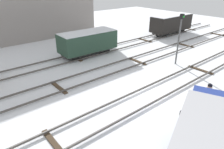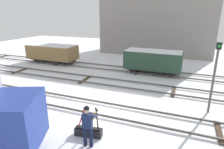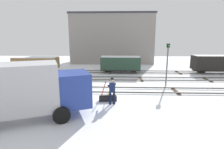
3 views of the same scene
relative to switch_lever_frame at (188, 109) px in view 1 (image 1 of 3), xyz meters
The scene contains 9 objects.
ground_plane 2.41m from the switch_lever_frame, 98.10° to the left, with size 60.00×60.00×0.00m, color white.
track_main_line 2.40m from the switch_lever_frame, 98.10° to the left, with size 44.00×1.94×0.18m.
track_siding_near 6.66m from the switch_lever_frame, 92.91° to the left, with size 44.00×1.94×0.18m.
track_siding_far 10.55m from the switch_lever_frame, 91.84° to the left, with size 44.00×1.94×0.18m.
switch_lever_frame is the anchor object (origin of this frame).
rail_worker 1.07m from the switch_lever_frame, 62.81° to the right, with size 0.61×0.73×1.85m.
signal_post 7.09m from the switch_lever_frame, 39.74° to the left, with size 0.24×0.32×3.91m.
freight_car_back_track 10.64m from the switch_lever_frame, 84.60° to the left, with size 5.04×2.18×2.11m.
freight_car_near_switch 16.87m from the switch_lever_frame, 38.79° to the left, with size 5.85×1.95×2.28m.
Camera 1 is at (-8.15, -6.53, 6.22)m, focal length 32.84 mm.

